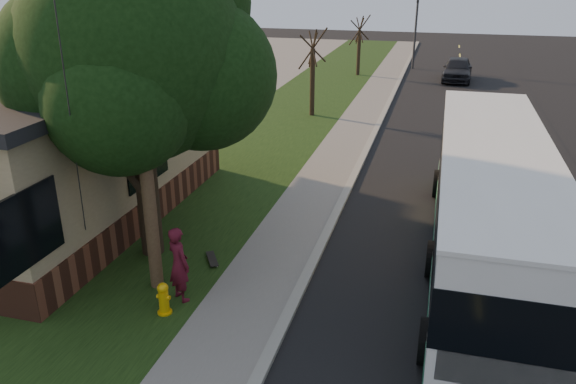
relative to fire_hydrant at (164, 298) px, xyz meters
The scene contains 16 objects.
ground 2.64m from the fire_hydrant, ahead, with size 120.00×120.00×0.00m, color black.
road 11.99m from the fire_hydrant, 56.58° to the left, with size 8.00×80.00×0.01m, color black.
curb 10.34m from the fire_hydrant, 75.43° to the left, with size 0.25×80.00×0.12m, color gray.
sidewalk 10.13m from the fire_hydrant, 80.91° to the left, with size 2.00×80.00×0.08m, color slate.
grass_verge 10.19m from the fire_hydrant, 100.76° to the left, with size 5.00×80.00×0.07m, color black.
building_lot 15.55m from the fire_hydrant, 139.96° to the left, with size 15.00×80.00×0.04m, color slate.
fire_hydrant is the anchor object (origin of this frame).
utility_pole 4.37m from the fire_hydrant, 125.38° to the left, with size 2.86×3.21×9.07m.
leafy_tree 5.65m from the fire_hydrant, 120.67° to the left, with size 6.30×6.00×7.80m.
bare_tree_near 18.10m from the fire_hydrant, 92.86° to the left, with size 1.38×1.21×4.31m.
bare_tree_far 30.04m from the fire_hydrant, 90.76° to the left, with size 1.38×1.21×4.03m.
traffic_signal 34.25m from the fire_hydrant, 84.79° to the left, with size 0.18×0.22×5.50m.
transit_bus 8.08m from the fire_hydrant, 32.25° to the left, with size 2.74×11.88×3.21m.
skateboarder 0.82m from the fire_hydrant, 80.88° to the left, with size 0.65×0.42×1.77m, color #4F0F1D.
skateboard_main 2.45m from the fire_hydrant, 87.64° to the left, with size 0.61×0.81×0.08m.
distant_car 30.63m from the fire_hydrant, 78.24° to the left, with size 1.82×4.52×1.54m, color black.
Camera 1 is at (2.72, -9.26, 7.06)m, focal length 35.00 mm.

